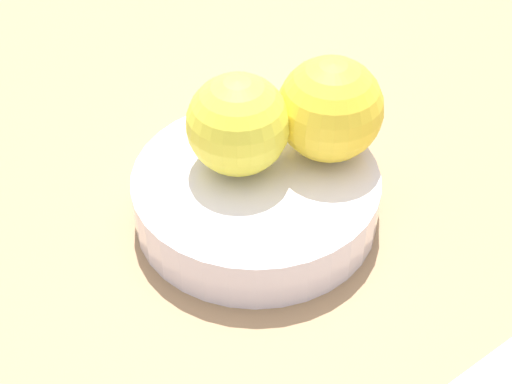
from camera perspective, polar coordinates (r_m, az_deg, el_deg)
The scene contains 4 objects.
ground_plane at distance 63.37cm, azimuth 0.00°, elevation -2.36°, with size 110.00×110.00×2.00cm, color #997551.
fruit_bowl at distance 61.26cm, azimuth 0.00°, elevation -0.37°, with size 19.31×19.31×4.27cm.
orange_in_bowl_0 at distance 58.40cm, azimuth -1.16°, elevation 5.09°, with size 7.90×7.90×7.90cm, color yellow.
orange_in_bowl_1 at distance 59.76cm, azimuth 5.47°, elevation 6.08°, with size 8.24×8.24×8.24cm, color yellow.
Camera 1 is at (-31.51, -31.68, 43.93)cm, focal length 54.45 mm.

